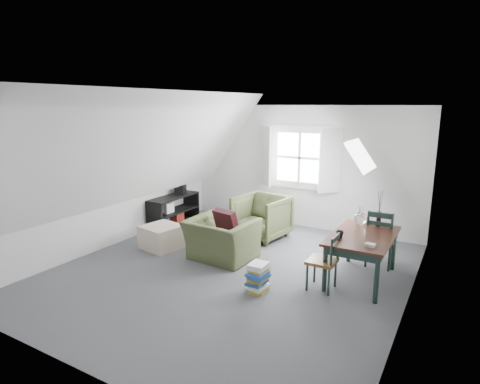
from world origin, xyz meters
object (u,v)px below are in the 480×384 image
Objects in this scene: armchair_far at (261,238)px; dining_table at (363,241)px; dining_chair_far at (381,237)px; magazine_stack at (258,278)px; dining_chair_near at (324,261)px; armchair_near at (222,259)px; ottoman at (162,237)px; media_shelf at (173,213)px.

dining_table is (2.12, -0.97, 0.60)m from armchair_far.
magazine_stack is at bearing 72.77° from dining_chair_far.
armchair_far is 0.66× the size of dining_table.
dining_chair_near reaches higher than armchair_far.
armchair_near is 1.30× the size of dining_chair_near.
armchair_far is 2.36m from dining_chair_near.
dining_table is (3.41, 0.42, 0.40)m from ottoman.
armchair_near is at bearing 4.16° from ottoman.
ottoman is 0.44× the size of dining_table.
dining_chair_far is (3.54, 1.08, 0.28)m from ottoman.
media_shelf is at bearing 17.98° from dining_chair_far.
dining_chair_far reaches higher than magazine_stack.
media_shelf is (-1.96, -0.26, 0.29)m from armchair_far.
dining_table is 0.69m from dining_chair_far.
dining_table reaches higher than armchair_near.
dining_chair_near is at bearing 34.22° from magazine_stack.
ottoman is 1.31m from media_shelf.
dining_table is (2.20, 0.33, 0.60)m from armchair_near.
ottoman is 3.45m from dining_table.
dining_table is 0.70m from dining_chair_near.
armchair_near is 2.30m from dining_table.
ottoman is (-1.21, -0.09, 0.20)m from armchair_near.
dining_chair_far is at bearing -153.62° from armchair_near.
armchair_near is 1.30m from armchair_far.
dining_chair_far is at bearing 77.05° from dining_table.
dining_chair_near reaches higher than dining_table.
dining_chair_far reaches higher than ottoman.
magazine_stack is (2.95, -1.78, -0.09)m from media_shelf.
armchair_far is 0.73× the size of media_shelf.
media_shelf is at bearing -127.98° from dining_chair_near.
media_shelf reaches higher than ottoman.
ottoman is at bearing -111.86° from dining_chair_near.
magazine_stack is at bearing -16.20° from ottoman.
magazine_stack is at bearing 148.26° from armchair_near.
media_shelf is 3.15× the size of magazine_stack.
dining_table is at bearing 7.00° from ottoman.
dining_chair_near is 0.94m from magazine_stack.
media_shelf is at bearing -25.61° from armchair_near.
ottoman is 3.05m from dining_chair_near.
magazine_stack is (-1.26, -1.75, -0.28)m from dining_chair_far.
media_shelf reaches higher than armchair_near.
armchair_far is at bearing 153.61° from dining_table.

